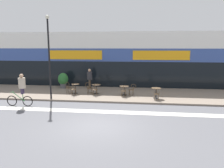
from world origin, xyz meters
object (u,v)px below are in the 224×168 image
object	(u,v)px
cyclist_0	(21,88)
cafe_chair_2_side	(132,89)
cafe_chair_1_side	(89,87)
cafe_chair_0_near	(73,89)
cafe_chair_3_near	(157,93)
lamp_post	(49,52)
bistro_table_1	(96,87)
cafe_chair_1_near	(95,89)
planter_pot	(63,80)
bistro_table_3	(156,91)
cafe_chair_2_near	(124,90)
pedestrian_near_end	(90,77)
cafe_chair_0_side	(68,87)
bistro_table_0	(76,87)
bistro_table_2	(124,89)

from	to	relation	value
cyclist_0	cafe_chair_2_side	bearing A→B (deg)	-153.80
cafe_chair_1_side	cyclist_0	bearing A→B (deg)	-132.29
cafe_chair_0_near	cafe_chair_2_side	bearing A→B (deg)	-89.73
cafe_chair_3_near	lamp_post	bearing A→B (deg)	98.05
bistro_table_1	cafe_chair_1_near	bearing A→B (deg)	-90.01
planter_pot	bistro_table_3	bearing A→B (deg)	-20.28
cafe_chair_0_near	cafe_chair_2_near	size ratio (longest dim) A/B	1.00
cafe_chair_1_near	cafe_chair_3_near	bearing A→B (deg)	-102.07
lamp_post	pedestrian_near_end	bearing A→B (deg)	65.16
planter_pot	pedestrian_near_end	xyz separation A→B (m)	(2.48, 0.07, 0.32)
bistro_table_3	pedestrian_near_end	xyz separation A→B (m)	(-5.71, 3.09, 0.52)
cafe_chair_0_side	cafe_chair_1_side	bearing A→B (deg)	7.20
planter_pot	cyclist_0	world-z (taller)	cyclist_0
bistro_table_3	cafe_chair_3_near	bearing A→B (deg)	-90.53
cafe_chair_2_near	cyclist_0	size ratio (longest dim) A/B	0.42
planter_pot	pedestrian_near_end	size ratio (longest dim) A/B	0.77
bistro_table_3	cyclist_0	bearing A→B (deg)	-161.94
cafe_chair_1_side	cafe_chair_2_side	world-z (taller)	same
cafe_chair_2_side	cafe_chair_3_near	bearing A→B (deg)	146.85
cafe_chair_2_near	cyclist_0	world-z (taller)	cyclist_0
cyclist_0	planter_pot	bearing A→B (deg)	-98.01
bistro_table_3	cafe_chair_2_side	distance (m)	1.94
cafe_chair_1_side	cafe_chair_2_side	size ratio (longest dim) A/B	1.00
bistro_table_0	bistro_table_3	world-z (taller)	bistro_table_0
cafe_chair_3_near	cafe_chair_1_near	bearing A→B (deg)	82.30
cafe_chair_1_near	cafe_chair_2_side	size ratio (longest dim) A/B	1.00
bistro_table_3	cafe_chair_3_near	distance (m)	0.63
bistro_table_0	cafe_chair_1_near	size ratio (longest dim) A/B	0.86
planter_pot	cafe_chair_1_near	bearing A→B (deg)	-37.13
cafe_chair_0_side	cafe_chair_2_near	bearing A→B (deg)	-4.69
cafe_chair_0_side	cafe_chair_3_near	bearing A→B (deg)	-7.72
cafe_chair_2_side	planter_pot	bearing A→B (deg)	-14.03
bistro_table_2	cafe_chair_0_side	distance (m)	4.62
cafe_chair_1_near	lamp_post	xyz separation A→B (m)	(-2.96, -1.49, 2.86)
cyclist_0	pedestrian_near_end	distance (m)	6.79
bistro_table_1	cafe_chair_0_near	xyz separation A→B (m)	(-1.70, -0.70, -0.02)
bistro_table_2	cyclist_0	size ratio (longest dim) A/B	0.34
bistro_table_3	cafe_chair_1_side	world-z (taller)	cafe_chair_1_side
bistro_table_3	cafe_chair_1_near	size ratio (longest dim) A/B	0.85
cafe_chair_1_side	cafe_chair_1_near	bearing A→B (deg)	-44.82
bistro_table_1	pedestrian_near_end	bearing A→B (deg)	116.00
bistro_table_1	planter_pot	world-z (taller)	planter_pot
bistro_table_0	pedestrian_near_end	world-z (taller)	pedestrian_near_end
cafe_chair_1_side	bistro_table_0	bearing A→B (deg)	-175.72
lamp_post	bistro_table_0	bearing A→B (deg)	58.37
cafe_chair_2_side	cyclist_0	world-z (taller)	cyclist_0
cafe_chair_0_near	cafe_chair_2_near	bearing A→B (deg)	-97.67
bistro_table_3	cafe_chair_2_near	distance (m)	2.42
bistro_table_2	cafe_chair_1_side	xyz separation A→B (m)	(-2.91, 0.22, -0.00)
cyclist_0	bistro_table_0	bearing A→B (deg)	-124.29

